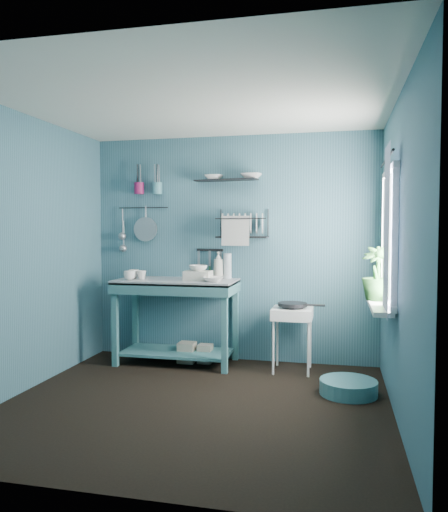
% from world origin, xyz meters
% --- Properties ---
extents(floor, '(3.20, 3.20, 0.00)m').
position_xyz_m(floor, '(0.00, 0.00, 0.00)').
color(floor, black).
rests_on(floor, ground).
extents(ceiling, '(3.20, 3.20, 0.00)m').
position_xyz_m(ceiling, '(0.00, 0.00, 2.50)').
color(ceiling, silver).
rests_on(ceiling, ground).
extents(wall_back, '(3.20, 0.00, 3.20)m').
position_xyz_m(wall_back, '(0.00, 1.50, 1.25)').
color(wall_back, '#36606F').
rests_on(wall_back, ground).
extents(wall_front, '(3.20, 0.00, 3.20)m').
position_xyz_m(wall_front, '(0.00, -1.50, 1.25)').
color(wall_front, '#36606F').
rests_on(wall_front, ground).
extents(wall_left, '(0.00, 3.00, 3.00)m').
position_xyz_m(wall_left, '(-1.60, 0.00, 1.25)').
color(wall_left, '#36606F').
rests_on(wall_left, ground).
extents(wall_right, '(0.00, 3.00, 3.00)m').
position_xyz_m(wall_right, '(1.60, 0.00, 1.25)').
color(wall_right, '#36606F').
rests_on(wall_right, ground).
extents(work_counter, '(1.31, 0.67, 0.92)m').
position_xyz_m(work_counter, '(-0.56, 1.19, 0.46)').
color(work_counter, '#387176').
rests_on(work_counter, floor).
extents(mug_left, '(0.12, 0.12, 0.10)m').
position_xyz_m(mug_left, '(-1.04, 1.03, 0.97)').
color(mug_left, silver).
rests_on(mug_left, work_counter).
extents(mug_mid, '(0.14, 0.14, 0.09)m').
position_xyz_m(mug_mid, '(-0.94, 1.13, 0.97)').
color(mug_mid, silver).
rests_on(mug_mid, work_counter).
extents(mug_right, '(0.17, 0.17, 0.10)m').
position_xyz_m(mug_right, '(-1.06, 1.19, 0.97)').
color(mug_right, silver).
rests_on(mug_right, work_counter).
extents(wash_tub, '(0.28, 0.22, 0.10)m').
position_xyz_m(wash_tub, '(-0.31, 1.17, 0.97)').
color(wash_tub, beige).
rests_on(wash_tub, work_counter).
extents(tub_bowl, '(0.20, 0.19, 0.06)m').
position_xyz_m(tub_bowl, '(-0.31, 1.17, 1.05)').
color(tub_bowl, silver).
rests_on(tub_bowl, wash_tub).
extents(soap_bottle, '(0.11, 0.12, 0.30)m').
position_xyz_m(soap_bottle, '(-0.14, 1.39, 1.07)').
color(soap_bottle, beige).
rests_on(soap_bottle, work_counter).
extents(water_bottle, '(0.09, 0.09, 0.28)m').
position_xyz_m(water_bottle, '(-0.04, 1.41, 1.06)').
color(water_bottle, silver).
rests_on(water_bottle, work_counter).
extents(counter_bowl, '(0.22, 0.22, 0.05)m').
position_xyz_m(counter_bowl, '(-0.11, 1.04, 0.95)').
color(counter_bowl, silver).
rests_on(counter_bowl, work_counter).
extents(hotplate_stand, '(0.42, 0.42, 0.66)m').
position_xyz_m(hotplate_stand, '(0.70, 1.16, 0.33)').
color(hotplate_stand, white).
rests_on(hotplate_stand, floor).
extents(frying_pan, '(0.30, 0.30, 0.03)m').
position_xyz_m(frying_pan, '(0.70, 1.16, 0.69)').
color(frying_pan, black).
rests_on(frying_pan, hotplate_stand).
extents(knife_strip, '(0.32, 0.07, 0.03)m').
position_xyz_m(knife_strip, '(-0.25, 1.47, 1.23)').
color(knife_strip, black).
rests_on(knife_strip, wall_back).
extents(dish_rack, '(0.56, 0.27, 0.32)m').
position_xyz_m(dish_rack, '(0.14, 1.37, 1.53)').
color(dish_rack, black).
rests_on(dish_rack, wall_back).
extents(upper_shelf, '(0.72, 0.27, 0.01)m').
position_xyz_m(upper_shelf, '(-0.05, 1.40, 2.00)').
color(upper_shelf, black).
rests_on(upper_shelf, wall_back).
extents(shelf_bowl_left, '(0.21, 0.21, 0.05)m').
position_xyz_m(shelf_bowl_left, '(-0.19, 1.40, 2.02)').
color(shelf_bowl_left, silver).
rests_on(shelf_bowl_left, upper_shelf).
extents(shelf_bowl_right, '(0.24, 0.24, 0.06)m').
position_xyz_m(shelf_bowl_right, '(0.23, 1.40, 2.10)').
color(shelf_bowl_right, silver).
rests_on(shelf_bowl_right, upper_shelf).
extents(utensil_cup_magenta, '(0.11, 0.11, 0.13)m').
position_xyz_m(utensil_cup_magenta, '(-1.08, 1.42, 1.93)').
color(utensil_cup_magenta, '#941B51').
rests_on(utensil_cup_magenta, wall_back).
extents(utensil_cup_teal, '(0.11, 0.11, 0.13)m').
position_xyz_m(utensil_cup_teal, '(-0.86, 1.42, 1.93)').
color(utensil_cup_teal, teal).
rests_on(utensil_cup_teal, wall_back).
extents(colander, '(0.28, 0.03, 0.28)m').
position_xyz_m(colander, '(-1.02, 1.45, 1.47)').
color(colander, '#9B9DA3').
rests_on(colander, wall_back).
extents(ladle_outer, '(0.01, 0.01, 0.30)m').
position_xyz_m(ladle_outer, '(-1.30, 1.46, 1.56)').
color(ladle_outer, '#9B9DA3').
rests_on(ladle_outer, wall_back).
extents(ladle_inner, '(0.01, 0.01, 0.30)m').
position_xyz_m(ladle_inner, '(-1.29, 1.46, 1.41)').
color(ladle_inner, '#9B9DA3').
rests_on(ladle_inner, wall_back).
extents(hook_rail, '(0.60, 0.01, 0.01)m').
position_xyz_m(hook_rail, '(-1.05, 1.47, 1.71)').
color(hook_rail, black).
rests_on(hook_rail, wall_back).
extents(window_glass, '(0.00, 1.10, 1.10)m').
position_xyz_m(window_glass, '(1.59, 0.45, 1.40)').
color(window_glass, white).
rests_on(window_glass, wall_right).
extents(windowsill, '(0.16, 0.95, 0.04)m').
position_xyz_m(windowsill, '(1.50, 0.45, 0.81)').
color(windowsill, white).
rests_on(windowsill, wall_right).
extents(curtain, '(0.00, 1.35, 1.35)m').
position_xyz_m(curtain, '(1.52, 0.15, 1.45)').
color(curtain, silver).
rests_on(curtain, wall_right).
extents(curtain_rod, '(0.02, 1.05, 0.02)m').
position_xyz_m(curtain_rod, '(1.54, 0.45, 2.05)').
color(curtain_rod, black).
rests_on(curtain_rod, wall_right).
extents(potted_plant, '(0.32, 0.32, 0.48)m').
position_xyz_m(potted_plant, '(1.49, 0.68, 1.07)').
color(potted_plant, '#265B24').
rests_on(potted_plant, windowsill).
extents(storage_tin_large, '(0.18, 0.18, 0.22)m').
position_xyz_m(storage_tin_large, '(-0.46, 1.24, 0.11)').
color(storage_tin_large, gray).
rests_on(storage_tin_large, floor).
extents(storage_tin_small, '(0.15, 0.15, 0.20)m').
position_xyz_m(storage_tin_small, '(-0.26, 1.27, 0.10)').
color(storage_tin_small, gray).
rests_on(storage_tin_small, floor).
extents(floor_basin, '(0.51, 0.51, 0.13)m').
position_xyz_m(floor_basin, '(1.26, 0.53, 0.07)').
color(floor_basin, teal).
rests_on(floor_basin, floor).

